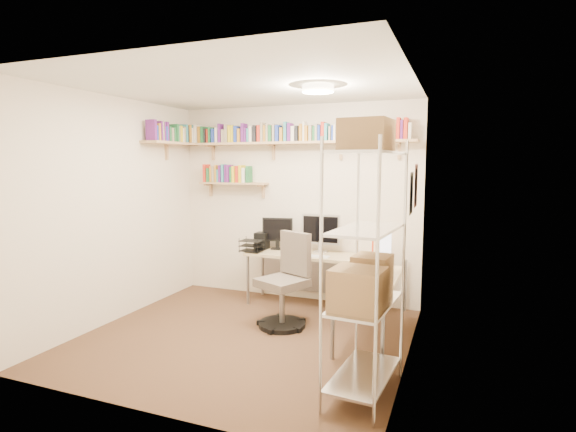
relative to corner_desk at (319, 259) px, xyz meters
The scene contains 6 objects.
ground 1.28m from the corner_desk, 115.43° to the right, with size 3.20×3.20×0.00m, color #402A1B.
room_shell 1.42m from the corner_desk, 115.25° to the right, with size 3.24×3.04×2.52m.
wall_shelves 1.68m from the corner_desk, 161.79° to the left, with size 3.12×1.09×0.80m.
corner_desk is the anchor object (origin of this frame).
office_chair 0.61m from the corner_desk, 111.33° to the right, with size 0.60×0.60×1.02m.
wire_rack 1.98m from the corner_desk, 62.56° to the right, with size 0.48×0.87×2.07m.
Camera 1 is at (2.00, -3.95, 1.76)m, focal length 28.00 mm.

